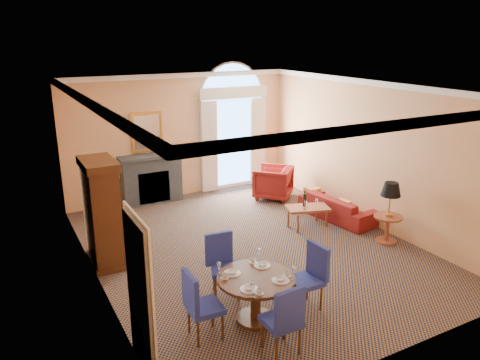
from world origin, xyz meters
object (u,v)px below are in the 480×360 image
armoire (102,215)px  dining_table (256,288)px  coffee_table (308,208)px  sofa (337,207)px  armchair (273,182)px  side_table (390,205)px

armoire → dining_table: 3.36m
armoire → coffee_table: bearing=-5.1°
armoire → sofa: 5.32m
armoire → armchair: armoire is taller
sofa → side_table: (0.05, -1.51, 0.55)m
dining_table → side_table: size_ratio=0.92×
armchair → side_table: 3.53m
dining_table → armchair: dining_table is taller
coffee_table → armchair: bearing=98.3°
armoire → sofa: armoire is taller
armoire → sofa: size_ratio=1.05×
coffee_table → side_table: (0.96, -1.44, 0.39)m
armchair → dining_table: bearing=11.6°
dining_table → armchair: (3.18, 4.58, -0.12)m
side_table → coffee_table: bearing=123.5°
sofa → coffee_table: coffee_table is taller
coffee_table → side_table: bearing=-38.2°
coffee_table → side_table: side_table is taller
armchair → coffee_table: armchair is taller
armchair → side_table: (0.60, -3.45, 0.40)m
dining_table → armchair: size_ratio=1.25×
armoire → side_table: armoire is taller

